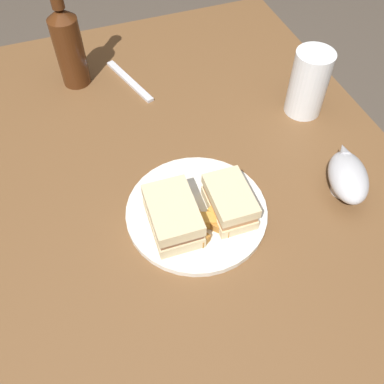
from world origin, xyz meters
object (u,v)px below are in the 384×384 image
(fork, at_px, (129,81))
(cider_bottle, at_px, (68,44))
(pint_glass, at_px, (308,87))
(gravy_boat, at_px, (348,176))
(plate, at_px, (198,211))
(sandwich_half_left, at_px, (173,216))
(sandwich_half_right, at_px, (230,202))

(fork, bearing_deg, cider_bottle, -128.57)
(pint_glass, xyz_separation_m, gravy_boat, (-0.23, 0.04, -0.02))
(plate, xyz_separation_m, cider_bottle, (0.45, 0.13, 0.09))
(plate, relative_size, gravy_boat, 1.81)
(plate, bearing_deg, gravy_boat, -98.99)
(cider_bottle, bearing_deg, gravy_boat, -140.60)
(plate, bearing_deg, sandwich_half_left, 109.41)
(gravy_boat, distance_m, fork, 0.54)
(sandwich_half_left, height_order, cider_bottle, cider_bottle)
(sandwich_half_left, relative_size, fork, 0.66)
(sandwich_half_left, height_order, sandwich_half_right, sandwich_half_left)
(plate, distance_m, pint_glass, 0.37)
(gravy_boat, xyz_separation_m, fork, (0.45, 0.29, -0.04))
(sandwich_half_left, bearing_deg, pint_glass, -61.10)
(plate, xyz_separation_m, gravy_boat, (-0.04, -0.27, 0.03))
(pint_glass, relative_size, gravy_boat, 1.03)
(plate, height_order, pint_glass, pint_glass)
(sandwich_half_right, height_order, fork, sandwich_half_right)
(plate, relative_size, fork, 1.41)
(sandwich_half_left, xyz_separation_m, pint_glass, (0.20, -0.37, 0.02))
(sandwich_half_right, height_order, gravy_boat, same)
(plate, xyz_separation_m, sandwich_half_right, (-0.02, -0.05, 0.03))
(sandwich_half_right, bearing_deg, pint_glass, -52.07)
(sandwich_half_left, xyz_separation_m, gravy_boat, (-0.03, -0.33, -0.00))
(plate, distance_m, sandwich_half_right, 0.06)
(sandwich_half_left, xyz_separation_m, sandwich_half_right, (-0.00, -0.10, -0.00))
(sandwich_half_right, height_order, pint_glass, pint_glass)
(sandwich_half_right, bearing_deg, cider_bottle, 21.21)
(sandwich_half_right, xyz_separation_m, gravy_boat, (-0.02, -0.22, 0.00))
(gravy_boat, height_order, cider_bottle, cider_bottle)
(plate, relative_size, cider_bottle, 1.00)
(plate, bearing_deg, cider_bottle, 16.43)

